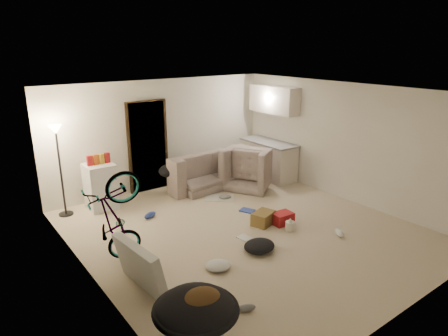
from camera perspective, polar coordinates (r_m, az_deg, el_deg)
floor at (r=7.38m, az=2.89°, el=-8.90°), size 5.50×6.00×0.02m
ceiling at (r=6.66m, az=3.22°, el=10.93°), size 5.50×6.00×0.02m
wall_back at (r=9.35m, az=-8.86°, el=4.79°), size 5.50×0.02×2.50m
wall_front at (r=5.14m, az=25.23°, el=-7.38°), size 5.50×0.02×2.50m
wall_left at (r=5.65m, az=-19.07°, el=-4.40°), size 0.02×6.00×2.50m
wall_right at (r=8.88m, az=16.90°, el=3.58°), size 0.02×6.00×2.50m
doorway at (r=9.19m, az=-10.87°, el=2.99°), size 0.85×0.10×2.04m
door_trim at (r=9.17m, az=-10.79°, el=2.95°), size 0.97×0.04×2.10m
floor_lamp at (r=8.18m, az=-22.61°, el=2.24°), size 0.28×0.28×1.81m
kitchen_counter at (r=10.13m, az=6.32°, el=1.14°), size 0.60×1.50×0.88m
counter_top at (r=10.01m, az=6.41°, el=3.66°), size 0.64×1.54×0.04m
kitchen_uppers at (r=9.91m, az=7.17°, el=9.68°), size 0.38×1.40×0.65m
sofa at (r=9.54m, az=-2.64°, el=-0.56°), size 2.22×0.95×0.64m
armchair at (r=9.53m, az=3.92°, el=-0.38°), size 1.37×1.42×0.71m
bicycle at (r=6.37m, az=-15.14°, el=-9.88°), size 1.61×0.85×0.89m
book_asset at (r=5.55m, az=-3.81°, el=-18.50°), size 0.28×0.28×0.02m
mini_fridge at (r=8.51m, az=-17.22°, el=-2.53°), size 0.56×0.56×0.94m
snack_box_0 at (r=8.30m, az=-18.64°, el=0.68°), size 0.10×0.07×0.30m
snack_box_1 at (r=8.34m, az=-17.86°, el=0.82°), size 0.11×0.09×0.30m
snack_box_2 at (r=8.37m, az=-17.09°, el=0.97°), size 0.12×0.10×0.30m
snack_box_3 at (r=8.41m, az=-16.33°, el=1.11°), size 0.10×0.07×0.30m
saucer_chair at (r=4.66m, az=-4.03°, el=-20.41°), size 0.96×0.96×0.68m
hoodie at (r=4.54m, az=-3.31°, el=-18.38°), size 0.52×0.45×0.22m
sofa_drape at (r=9.00m, az=-7.66°, el=-0.34°), size 0.64×0.56×0.28m
tv_box at (r=5.73m, az=-11.92°, el=-13.55°), size 0.36×1.07×0.71m
drink_case_a at (r=7.57m, az=5.63°, el=-7.16°), size 0.50×0.43×0.25m
drink_case_b at (r=7.64m, az=8.35°, el=-7.12°), size 0.40×0.31×0.22m
juicer at (r=7.40m, az=9.41°, el=-8.09°), size 0.17×0.17×0.25m
newspaper at (r=8.83m, az=-0.64°, el=-4.23°), size 0.77×0.75×0.01m
book_blue at (r=8.15m, az=3.33°, el=-6.08°), size 0.30×0.34×0.03m
book_white at (r=7.08m, az=2.93°, el=-9.93°), size 0.21×0.26×0.02m
shoe_0 at (r=7.96m, az=-10.53°, el=-6.63°), size 0.32×0.22×0.11m
shoe_1 at (r=8.73m, az=0.14°, el=-4.15°), size 0.29×0.24×0.10m
shoe_3 at (r=5.37m, az=3.21°, el=-19.34°), size 0.26×0.19×0.09m
shoe_4 at (r=7.44m, az=16.12°, el=-8.84°), size 0.27×0.32×0.11m
clothes_lump_a at (r=6.68m, az=5.07°, el=-11.03°), size 0.58×0.50×0.17m
clothes_lump_b at (r=9.32m, az=-6.93°, el=-2.79°), size 0.53×0.51×0.13m
clothes_lump_c at (r=6.18m, az=-0.88°, el=-13.75°), size 0.49×0.46×0.12m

